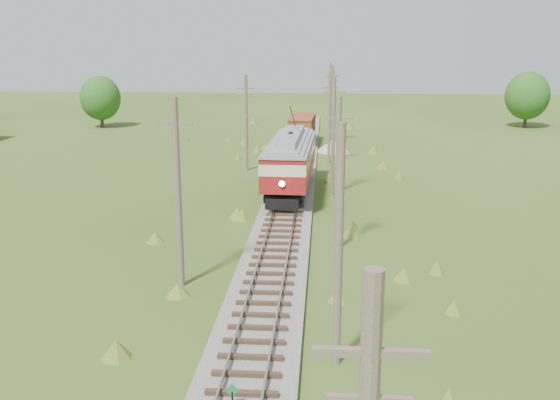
# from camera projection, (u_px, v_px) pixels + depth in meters

# --- Properties ---
(railbed_main) EXTENTS (3.60, 96.00, 0.57)m
(railbed_main) POSITION_uv_depth(u_px,v_px,m) (292.00, 183.00, 50.97)
(railbed_main) COLOR #605B54
(railbed_main) RESTS_ON ground
(switch_marker) EXTENTS (0.45, 0.06, 1.08)m
(switch_marker) POSITION_uv_depth(u_px,v_px,m) (232.00, 396.00, 19.44)
(switch_marker) COLOR black
(switch_marker) RESTS_ON ground
(streetcar) EXTENTS (3.57, 13.76, 6.26)m
(streetcar) POSITION_uv_depth(u_px,v_px,m) (291.00, 158.00, 47.36)
(streetcar) COLOR black
(streetcar) RESTS_ON ground
(gondola) EXTENTS (2.94, 8.16, 2.68)m
(gondola) POSITION_uv_depth(u_px,v_px,m) (302.00, 127.00, 70.98)
(gondola) COLOR black
(gondola) RESTS_ON ground
(gravel_pile) EXTENTS (3.67, 3.89, 1.34)m
(gravel_pile) POSITION_uv_depth(u_px,v_px,m) (334.00, 146.00, 66.36)
(gravel_pile) COLOR gray
(gravel_pile) RESTS_ON ground
(utility_pole_r_1) EXTENTS (0.30, 0.30, 8.80)m
(utility_pole_r_1) POSITION_uv_depth(u_px,v_px,m) (339.00, 248.00, 21.68)
(utility_pole_r_1) COLOR brown
(utility_pole_r_1) RESTS_ON ground
(utility_pole_r_2) EXTENTS (1.60, 0.30, 8.60)m
(utility_pole_r_2) POSITION_uv_depth(u_px,v_px,m) (338.00, 173.00, 34.23)
(utility_pole_r_2) COLOR brown
(utility_pole_r_2) RESTS_ON ground
(utility_pole_r_3) EXTENTS (1.60, 0.30, 9.00)m
(utility_pole_r_3) POSITION_uv_depth(u_px,v_px,m) (333.00, 135.00, 46.76)
(utility_pole_r_3) COLOR brown
(utility_pole_r_3) RESTS_ON ground
(utility_pole_r_4) EXTENTS (1.60, 0.30, 8.40)m
(utility_pole_r_4) POSITION_uv_depth(u_px,v_px,m) (329.00, 118.00, 59.41)
(utility_pole_r_4) COLOR brown
(utility_pole_r_4) RESTS_ON ground
(utility_pole_r_5) EXTENTS (1.60, 0.30, 8.90)m
(utility_pole_r_5) POSITION_uv_depth(u_px,v_px,m) (332.00, 103.00, 71.90)
(utility_pole_r_5) COLOR brown
(utility_pole_r_5) RESTS_ON ground
(utility_pole_r_6) EXTENTS (1.60, 0.30, 8.70)m
(utility_pole_r_6) POSITION_uv_depth(u_px,v_px,m) (330.00, 95.00, 84.51)
(utility_pole_r_6) COLOR brown
(utility_pole_r_6) RESTS_ON ground
(utility_pole_l_a) EXTENTS (1.60, 0.30, 9.00)m
(utility_pole_l_a) POSITION_uv_depth(u_px,v_px,m) (178.00, 192.00, 28.89)
(utility_pole_l_a) COLOR brown
(utility_pole_l_a) RESTS_ON ground
(utility_pole_l_b) EXTENTS (1.60, 0.30, 8.60)m
(utility_pole_l_b) POSITION_uv_depth(u_px,v_px,m) (246.00, 122.00, 56.04)
(utility_pole_l_b) COLOR brown
(utility_pole_l_b) RESTS_ON ground
(tree_mid_a) EXTENTS (5.46, 5.46, 7.03)m
(tree_mid_a) POSITION_uv_depth(u_px,v_px,m) (100.00, 98.00, 84.83)
(tree_mid_a) COLOR #38281C
(tree_mid_a) RESTS_ON ground
(tree_mid_b) EXTENTS (5.88, 5.88, 7.57)m
(tree_mid_b) POSITION_uv_depth(u_px,v_px,m) (527.00, 96.00, 84.63)
(tree_mid_b) COLOR #38281C
(tree_mid_b) RESTS_ON ground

